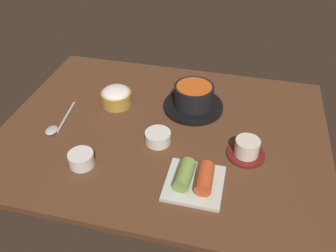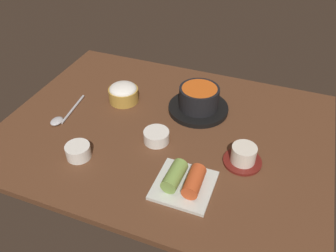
% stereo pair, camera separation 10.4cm
% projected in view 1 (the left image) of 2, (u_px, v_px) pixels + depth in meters
% --- Properties ---
extents(dining_table, '(1.00, 0.76, 0.02)m').
position_uv_depth(dining_table, '(163.00, 131.00, 1.09)').
color(dining_table, '#56331E').
rests_on(dining_table, ground).
extents(stone_pot, '(0.20, 0.20, 0.09)m').
position_uv_depth(stone_pot, '(194.00, 99.00, 1.14)').
color(stone_pot, black).
rests_on(stone_pot, dining_table).
extents(rice_bowl, '(0.10, 0.10, 0.07)m').
position_uv_depth(rice_bowl, '(116.00, 96.00, 1.16)').
color(rice_bowl, '#B78C38').
rests_on(rice_bowl, dining_table).
extents(tea_cup_with_saucer, '(0.11, 0.11, 0.06)m').
position_uv_depth(tea_cup_with_saucer, '(247.00, 149.00, 0.97)').
color(tea_cup_with_saucer, maroon).
rests_on(tea_cup_with_saucer, dining_table).
extents(banchan_cup_center, '(0.08, 0.08, 0.04)m').
position_uv_depth(banchan_cup_center, '(159.00, 137.00, 1.02)').
color(banchan_cup_center, white).
rests_on(banchan_cup_center, dining_table).
extents(kimchi_plate, '(0.15, 0.15, 0.05)m').
position_uv_depth(kimchi_plate, '(194.00, 179.00, 0.89)').
color(kimchi_plate, silver).
rests_on(kimchi_plate, dining_table).
extents(side_bowl_near, '(0.07, 0.07, 0.04)m').
position_uv_depth(side_bowl_near, '(81.00, 159.00, 0.94)').
color(side_bowl_near, white).
rests_on(side_bowl_near, dining_table).
extents(spoon, '(0.04, 0.18, 0.01)m').
position_uv_depth(spoon, '(57.00, 126.00, 1.08)').
color(spoon, '#B7B7BC').
rests_on(spoon, dining_table).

